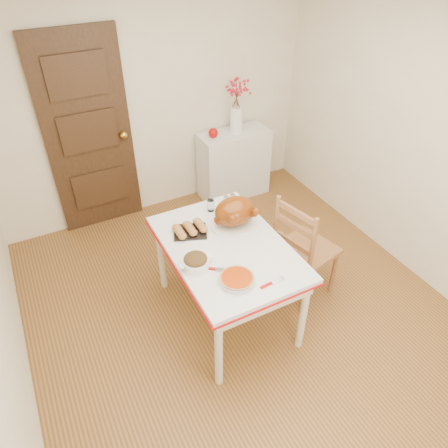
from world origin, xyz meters
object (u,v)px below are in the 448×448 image
sideboard (234,164)px  kitchen_table (227,282)px  turkey_platter (235,213)px  pumpkin_pie (237,278)px  chair_oak (306,247)px

sideboard → kitchen_table: bearing=-120.2°
sideboard → turkey_platter: turkey_platter is taller
kitchen_table → pumpkin_pie: size_ratio=5.03×
sideboard → chair_oak: chair_oak is taller
chair_oak → pumpkin_pie: (-0.86, -0.31, 0.29)m
sideboard → pumpkin_pie: size_ratio=3.15×
kitchen_table → chair_oak: bearing=-4.7°
kitchen_table → turkey_platter: size_ratio=3.22×
sideboard → kitchen_table: sideboard is taller
sideboard → chair_oak: bearing=-97.6°
kitchen_table → turkey_platter: bearing=48.5°
chair_oak → turkey_platter: bearing=51.8°
chair_oak → pumpkin_pie: chair_oak is taller
turkey_platter → pumpkin_pie: bearing=-115.1°
kitchen_table → sideboard: bearing=59.8°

